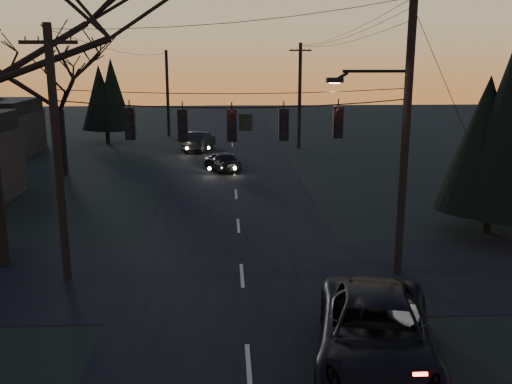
{
  "coord_description": "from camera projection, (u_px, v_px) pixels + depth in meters",
  "views": [
    {
      "loc": [
        -0.47,
        -8.67,
        7.49
      ],
      "look_at": [
        0.4,
        8.27,
        3.43
      ],
      "focal_mm": 40.0,
      "sensor_mm": 36.0,
      "label": 1
    }
  ],
  "objects": [
    {
      "name": "utility_pole_far_r",
      "position": [
        299.0,
        148.0,
        47.37
      ],
      "size": [
        1.8,
        0.3,
        8.5
      ],
      "primitive_type": null,
      "color": "black",
      "rests_on": "ground"
    },
    {
      "name": "span_signal_assembly",
      "position": [
        234.0,
        124.0,
        18.65
      ],
      "size": [
        11.5,
        0.44,
        1.5
      ],
      "color": "black",
      "rests_on": "ground"
    },
    {
      "name": "main_road",
      "position": [
        237.0,
        203.0,
        29.61
      ],
      "size": [
        8.0,
        120.0,
        0.02
      ],
      "primitive_type": "cube",
      "color": "black",
      "rests_on": "ground"
    },
    {
      "name": "utility_pole_left",
      "position": [
        68.0,
        279.0,
        19.6
      ],
      "size": [
        1.8,
        0.3,
        8.5
      ],
      "primitive_type": null,
      "color": "black",
      "rests_on": "ground"
    },
    {
      "name": "bare_tree_dist",
      "position": [
        58.0,
        83.0,
        35.45
      ],
      "size": [
        7.63,
        7.63,
        8.34
      ],
      "color": "black",
      "rests_on": "ground"
    },
    {
      "name": "evergreen_right",
      "position": [
        497.0,
        124.0,
        23.7
      ],
      "size": [
        4.27,
        4.27,
        8.26
      ],
      "color": "black",
      "rests_on": "ground"
    },
    {
      "name": "sedan_oncoming_b",
      "position": [
        199.0,
        141.0,
        45.89
      ],
      "size": [
        2.58,
        4.93,
        1.55
      ],
      "primitive_type": "imported",
      "rotation": [
        0.0,
        0.0,
        2.93
      ],
      "color": "black",
      "rests_on": "ground"
    },
    {
      "name": "utility_pole_far_l",
      "position": [
        169.0,
        136.0,
        54.56
      ],
      "size": [
        0.3,
        0.3,
        8.0
      ],
      "primitive_type": null,
      "color": "black",
      "rests_on": "ground"
    },
    {
      "name": "evergreen_dist",
      "position": [
        106.0,
        99.0,
        48.96
      ],
      "size": [
        3.62,
        3.62,
        6.52
      ],
      "color": "black",
      "rests_on": "ground"
    },
    {
      "name": "suv_near",
      "position": [
        376.0,
        335.0,
        13.93
      ],
      "size": [
        3.98,
        6.56,
        1.7
      ],
      "primitive_type": "imported",
      "rotation": [
        0.0,
        0.0,
        -0.2
      ],
      "color": "black",
      "rests_on": "ground"
    },
    {
      "name": "cross_road",
      "position": [
        242.0,
        276.0,
        19.9
      ],
      "size": [
        60.0,
        7.0,
        0.02
      ],
      "primitive_type": "cube",
      "color": "black",
      "rests_on": "ground"
    },
    {
      "name": "utility_pole_right",
      "position": [
        397.0,
        273.0,
        20.17
      ],
      "size": [
        5.0,
        0.3,
        10.0
      ],
      "primitive_type": null,
      "color": "black",
      "rests_on": "ground"
    },
    {
      "name": "sedan_oncoming_a",
      "position": [
        222.0,
        161.0,
        38.02
      ],
      "size": [
        2.78,
        4.08,
        1.29
      ],
      "primitive_type": "imported",
      "rotation": [
        0.0,
        0.0,
        3.51
      ],
      "color": "black",
      "rests_on": "ground"
    }
  ]
}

